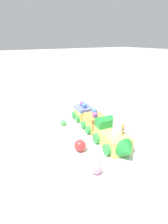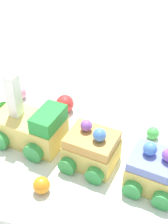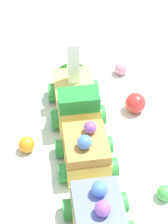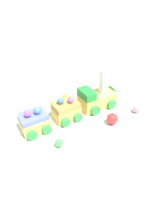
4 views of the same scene
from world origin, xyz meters
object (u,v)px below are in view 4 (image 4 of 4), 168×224
(gumball_green, at_px, (59,143))
(gumball_pink, at_px, (136,109))
(cake_car_caramel, at_px, (66,110))
(gumball_orange, at_px, (65,98))
(gumball_red, at_px, (112,119))
(cake_train_locomotive, at_px, (100,97))
(cake_car_blueberry, at_px, (34,122))

(gumball_green, xyz_separation_m, gumball_pink, (0.25, -0.04, 0.00))
(cake_car_caramel, relative_size, gumball_orange, 3.73)
(gumball_orange, relative_size, gumball_red, 0.73)
(gumball_green, relative_size, gumball_red, 0.64)
(gumball_orange, bearing_deg, gumball_green, -130.96)
(cake_train_locomotive, relative_size, gumball_green, 7.20)
(gumball_green, bearing_deg, gumball_pink, -9.43)
(gumball_green, bearing_deg, cake_car_blueberry, 97.47)
(cake_car_caramel, distance_m, gumball_red, 0.13)
(cake_car_blueberry, bearing_deg, gumball_red, -25.94)
(gumball_orange, xyz_separation_m, gumball_red, (0.03, -0.17, 0.00))
(gumball_green, bearing_deg, gumball_red, -10.01)
(cake_car_caramel, bearing_deg, gumball_pink, -25.41)
(gumball_green, distance_m, gumball_pink, 0.25)
(cake_car_blueberry, xyz_separation_m, gumball_green, (0.01, -0.09, -0.01))
(cake_train_locomotive, bearing_deg, gumball_orange, 136.06)
(gumball_red, bearing_deg, gumball_orange, 99.38)
(cake_car_caramel, xyz_separation_m, gumball_pink, (0.17, -0.12, -0.01))
(cake_car_caramel, bearing_deg, cake_car_blueberry, -179.95)
(gumball_orange, distance_m, gumball_red, 0.18)
(cake_car_blueberry, height_order, gumball_orange, cake_car_blueberry)
(cake_train_locomotive, bearing_deg, cake_car_caramel, -179.98)
(cake_train_locomotive, distance_m, gumball_pink, 0.11)
(cake_train_locomotive, relative_size, gumball_pink, 6.14)
(gumball_orange, bearing_deg, cake_car_blueberry, -158.32)
(cake_car_caramel, height_order, gumball_orange, cake_car_caramel)
(gumball_orange, bearing_deg, cake_train_locomotive, -53.26)
(cake_car_caramel, height_order, gumball_green, cake_car_caramel)
(gumball_red, height_order, gumball_pink, gumball_red)
(cake_car_blueberry, relative_size, gumball_green, 4.28)
(cake_train_locomotive, xyz_separation_m, gumball_red, (-0.04, -0.08, -0.01))
(cake_car_blueberry, distance_m, gumball_pink, 0.29)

